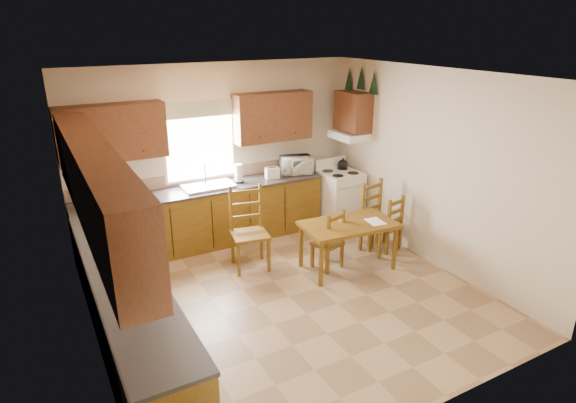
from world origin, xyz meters
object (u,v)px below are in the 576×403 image
chair_near_right (387,223)px  chair_far_right (380,218)px  chair_far_left (250,230)px  stove (339,199)px  dining_table (348,246)px  microwave (296,165)px  chair_near_left (328,239)px

chair_near_right → chair_far_right: (-0.15, 0.00, 0.10)m
chair_far_left → chair_far_right: 1.95m
stove → chair_far_left: bearing=-162.8°
dining_table → chair_near_right: (0.87, 0.21, 0.09)m
microwave → chair_near_left: size_ratio=0.54×
chair_near_right → dining_table: bearing=2.5°
microwave → chair_far_right: (0.59, -1.45, -0.53)m
chair_far_left → chair_far_right: bearing=-2.2°
stove → chair_far_right: 1.13m
stove → dining_table: stove is taller
microwave → chair_near_left: bearing=-89.2°
chair_far_right → chair_near_right: bearing=-11.4°
microwave → chair_near_right: (0.73, -1.46, -0.63)m
chair_near_right → chair_far_left: (-2.04, 0.45, 0.15)m
stove → chair_near_right: stove is taller
microwave → dining_table: 1.82m
chair_near_right → chair_far_left: size_ratio=0.75×
chair_far_right → microwave: bearing=101.2°
microwave → chair_near_right: microwave is taller
dining_table → chair_near_left: chair_near_left is taller
microwave → chair_far_right: bearing=-53.5°
microwave → dining_table: size_ratio=0.37×
stove → chair_far_left: 2.07m
dining_table → chair_far_right: (0.72, 0.21, 0.19)m
microwave → chair_far_right: 1.66m
chair_near_left → chair_far_left: size_ratio=0.74×
chair_near_left → chair_far_right: bearing=168.7°
stove → chair_far_left: size_ratio=0.79×
dining_table → chair_near_left: (-0.24, 0.15, 0.09)m
chair_near_right → chair_far_right: chair_far_right is taller
stove → chair_far_right: bearing=-94.7°
microwave → stove: bearing=-12.6°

